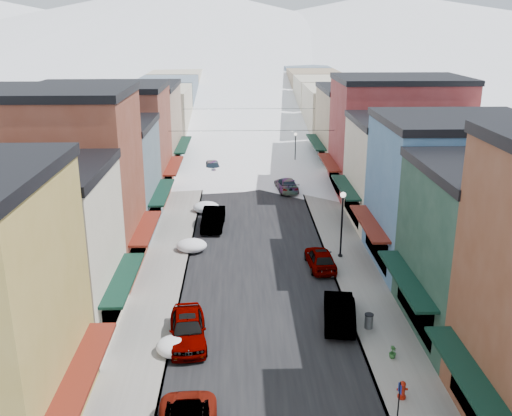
{
  "coord_description": "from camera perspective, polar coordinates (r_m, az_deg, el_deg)",
  "views": [
    {
      "loc": [
        -1.32,
        -15.72,
        16.34
      ],
      "look_at": [
        0.0,
        26.93,
        2.43
      ],
      "focal_mm": 40.0,
      "sensor_mm": 36.0,
      "label": 1
    }
  ],
  "objects": [
    {
      "name": "road",
      "position": [
        77.47,
        -0.76,
        5.88
      ],
      "size": [
        10.0,
        160.0,
        0.01
      ],
      "primitive_type": "cube",
      "color": "black",
      "rests_on": "ground"
    },
    {
      "name": "sidewalk_left",
      "position": [
        77.62,
        -5.67,
        5.87
      ],
      "size": [
        3.2,
        160.0,
        0.15
      ],
      "primitive_type": "cube",
      "color": "gray",
      "rests_on": "ground"
    },
    {
      "name": "sidewalk_right",
      "position": [
        77.85,
        4.13,
        5.95
      ],
      "size": [
        3.2,
        160.0,
        0.15
      ],
      "primitive_type": "cube",
      "color": "gray",
      "rests_on": "ground"
    },
    {
      "name": "curb_left",
      "position": [
        77.53,
        -4.52,
        5.89
      ],
      "size": [
        0.1,
        160.0,
        0.15
      ],
      "primitive_type": "cube",
      "color": "slate",
      "rests_on": "ground"
    },
    {
      "name": "curb_right",
      "position": [
        77.7,
        2.98,
        5.95
      ],
      "size": [
        0.1,
        160.0,
        0.15
      ],
      "primitive_type": "cube",
      "color": "slate",
      "rests_on": "ground"
    },
    {
      "name": "bldg_l_cream",
      "position": [
        32.73,
        -22.97,
        -4.18
      ],
      "size": [
        11.3,
        8.2,
        9.5
      ],
      "color": "beige",
      "rests_on": "ground"
    },
    {
      "name": "bldg_l_brick_near",
      "position": [
        39.58,
        -19.94,
        2.19
      ],
      "size": [
        12.3,
        8.2,
        12.5
      ],
      "color": "brown",
      "rests_on": "ground"
    },
    {
      "name": "bldg_l_grayblue",
      "position": [
        47.75,
        -16.13,
        2.99
      ],
      "size": [
        11.3,
        9.2,
        9.0
      ],
      "color": "slate",
      "rests_on": "ground"
    },
    {
      "name": "bldg_l_brick_far",
      "position": [
        56.29,
        -15.05,
        6.34
      ],
      "size": [
        13.3,
        9.2,
        11.0
      ],
      "color": "brown",
      "rests_on": "ground"
    },
    {
      "name": "bldg_l_tan",
      "position": [
        65.8,
        -12.25,
        7.73
      ],
      "size": [
        11.3,
        11.2,
        10.0
      ],
      "color": "#9D7F67",
      "rests_on": "ground"
    },
    {
      "name": "bldg_r_green",
      "position": [
        33.36,
        24.21,
        -3.93
      ],
      "size": [
        11.3,
        9.2,
        9.5
      ],
      "color": "#1D3C2E",
      "rests_on": "ground"
    },
    {
      "name": "bldg_r_blue",
      "position": [
        41.01,
        19.03,
        1.37
      ],
      "size": [
        11.3,
        9.2,
        10.5
      ],
      "color": "teal",
      "rests_on": "ground"
    },
    {
      "name": "bldg_r_cream",
      "position": [
        49.55,
        15.95,
        3.54
      ],
      "size": [
        12.3,
        9.2,
        9.0
      ],
      "color": "beige",
      "rests_on": "ground"
    },
    {
      "name": "bldg_r_brick_far",
      "position": [
        57.85,
        13.92,
        6.99
      ],
      "size": [
        13.3,
        9.2,
        11.5
      ],
      "color": "maroon",
      "rests_on": "ground"
    },
    {
      "name": "bldg_r_tan",
      "position": [
        67.33,
        10.8,
        7.83
      ],
      "size": [
        11.3,
        11.2,
        9.5
      ],
      "color": "#9B8565",
      "rests_on": "ground"
    },
    {
      "name": "distant_blocks",
      "position": [
        99.49,
        -1.02,
        10.93
      ],
      "size": [
        34.0,
        55.0,
        8.0
      ],
      "color": "gray",
      "rests_on": "ground"
    },
    {
      "name": "mountain_ridge",
      "position": [
        293.46,
        -5.58,
        17.58
      ],
      "size": [
        670.0,
        340.0,
        34.0
      ],
      "color": "silver",
      "rests_on": "ground"
    },
    {
      "name": "overhead_cables",
      "position": [
        64.04,
        -0.58,
        8.94
      ],
      "size": [
        16.4,
        15.04,
        0.04
      ],
      "color": "black",
      "rests_on": "ground"
    },
    {
      "name": "car_silver_sedan",
      "position": [
        31.25,
        -6.85,
        -11.88
      ],
      "size": [
        2.4,
        4.95,
        1.63
      ],
      "primitive_type": "imported",
      "rotation": [
        0.0,
        0.0,
        0.1
      ],
      "color": "#A6A9AE",
      "rests_on": "ground"
    },
    {
      "name": "car_dark_hatch",
      "position": [
        47.6,
        -4.3,
        -1.04
      ],
      "size": [
        1.93,
        4.98,
        1.62
      ],
      "primitive_type": "imported",
      "rotation": [
        0.0,
        0.0,
        -0.05
      ],
      "color": "black",
      "rests_on": "ground"
    },
    {
      "name": "car_silver_wagon",
      "position": [
        64.59,
        -4.38,
        3.99
      ],
      "size": [
        2.47,
        5.05,
        1.41
      ],
      "primitive_type": "imported",
      "rotation": [
        0.0,
        0.0,
        0.1
      ],
      "color": "#92959A",
      "rests_on": "ground"
    },
    {
      "name": "car_green_sedan",
      "position": [
        33.2,
        8.32,
        -10.08
      ],
      "size": [
        2.29,
        4.97,
        1.58
      ],
      "primitive_type": "imported",
      "rotation": [
        0.0,
        0.0,
        3.01
      ],
      "color": "black",
      "rests_on": "ground"
    },
    {
      "name": "car_gray_suv",
      "position": [
        40.04,
        6.46,
        -5.0
      ],
      "size": [
        2.0,
        4.41,
        1.47
      ],
      "primitive_type": "imported",
      "rotation": [
        0.0,
        0.0,
        3.2
      ],
      "color": "gray",
      "rests_on": "ground"
    },
    {
      "name": "car_black_sedan",
      "position": [
        57.95,
        3.07,
        2.36
      ],
      "size": [
        2.43,
        4.91,
        1.37
      ],
      "primitive_type": "imported",
      "rotation": [
        0.0,
        0.0,
        3.25
      ],
      "color": "black",
      "rests_on": "ground"
    },
    {
      "name": "car_lane_silver",
      "position": [
        79.5,
        -1.23,
        6.75
      ],
      "size": [
        2.13,
        4.62,
        1.54
      ],
      "primitive_type": "imported",
      "rotation": [
        0.0,
        0.0,
        -0.07
      ],
      "color": "gray",
      "rests_on": "ground"
    },
    {
      "name": "car_lane_white",
      "position": [
        79.21,
        0.37,
        6.77
      ],
      "size": [
        2.82,
        6.1,
        1.69
      ],
      "primitive_type": "imported",
      "rotation": [
        0.0,
        0.0,
        3.14
      ],
      "color": "silver",
      "rests_on": "ground"
    },
    {
      "name": "fire_hydrant",
      "position": [
        27.78,
        14.41,
        -17.24
      ],
      "size": [
        0.5,
        0.38,
        0.86
      ],
      "color": "#A51908",
      "rests_on": "sidewalk_right"
    },
    {
      "name": "parking_sign",
      "position": [
        25.55,
        14.09,
        -18.23
      ],
      "size": [
        0.06,
        0.3,
        2.21
      ],
      "color": "black",
      "rests_on": "sidewalk_right"
    },
    {
      "name": "trash_can",
      "position": [
        32.82,
        11.22,
        -11.01
      ],
      "size": [
        0.5,
        0.5,
        0.85
      ],
      "color": "#5D6062",
      "rests_on": "sidewalk_right"
    },
    {
      "name": "streetlamp_near",
      "position": [
        40.98,
        8.61,
        -0.83
      ],
      "size": [
        0.4,
        0.4,
        4.87
      ],
      "color": "black",
      "rests_on": "sidewalk_right"
    },
    {
      "name": "streetlamp_far",
      "position": [
        65.99,
        3.96,
        6.19
      ],
      "size": [
        0.35,
        0.35,
        4.23
      ],
      "color": "black",
      "rests_on": "sidewalk_right"
    },
    {
      "name": "planter_far",
      "position": [
        30.5,
        13.51,
        -13.84
      ],
      "size": [
        0.52,
        0.52,
        0.65
      ],
      "primitive_type": "imported",
      "rotation": [
        0.0,
        0.0,
        0.74
      ],
      "color": "#2C612C",
      "rests_on": "sidewalk_right"
    },
    {
      "name": "snow_pile_near",
      "position": [
        30.52,
        -7.7,
        -13.46
      ],
      "size": [
        2.31,
        2.62,
        0.98
      ],
      "color": "white",
      "rests_on": "ground"
    },
    {
      "name": "snow_pile_mid",
      "position": [
        43.01,
        -6.41,
        -3.73
      ],
      "size": [
        2.28,
        2.6,
        0.96
      ],
      "color": "white",
      "rests_on": "ground"
    },
    {
      "name": "snow_pile_far",
      "position": [
        51.61,
        -4.98,
        0.08
      ],
      "size": [
        2.37,
        2.66,
        1.0
      ],
      "color": "white",
      "rests_on": "ground"
    }
  ]
}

